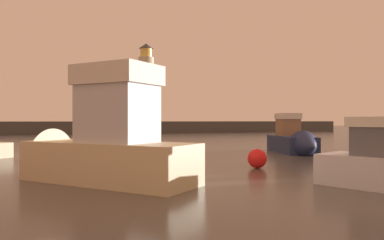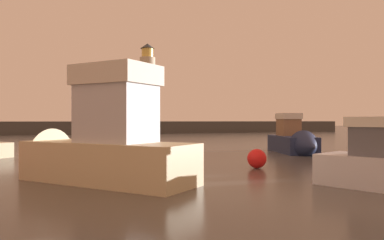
{
  "view_description": "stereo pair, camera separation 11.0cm",
  "coord_description": "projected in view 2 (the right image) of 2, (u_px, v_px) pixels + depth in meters",
  "views": [
    {
      "loc": [
        -6.48,
        -2.5,
        2.27
      ],
      "look_at": [
        0.84,
        17.96,
        2.3
      ],
      "focal_mm": 35.58,
      "sensor_mm": 36.0,
      "label": 1
    },
    {
      "loc": [
        -6.37,
        -2.54,
        2.27
      ],
      "look_at": [
        0.84,
        17.96,
        2.3
      ],
      "focal_mm": 35.58,
      "sensor_mm": 36.0,
      "label": 2
    }
  ],
  "objects": [
    {
      "name": "mooring_buoy",
      "position": [
        257.0,
        159.0,
        18.03
      ],
      "size": [
        0.91,
        0.91,
        0.91
      ],
      "primitive_type": "sphere",
      "color": "red",
      "rests_on": "ground_plane"
    },
    {
      "name": "motorboat_4",
      "position": [
        91.0,
        144.0,
        14.26
      ],
      "size": [
        7.26,
        7.88,
        4.56
      ],
      "color": "beige",
      "rests_on": "ground_plane"
    },
    {
      "name": "lighthouse",
      "position": [
        147.0,
        84.0,
        67.29
      ],
      "size": [
        2.75,
        2.75,
        13.83
      ],
      "color": "beige",
      "rests_on": "breakwater"
    },
    {
      "name": "breakwater",
      "position": [
        98.0,
        128.0,
        64.45
      ],
      "size": [
        94.41,
        4.77,
        2.11
      ],
      "primitive_type": "cube",
      "color": "#423F3D",
      "rests_on": "ground_plane"
    },
    {
      "name": "ground_plane",
      "position": [
        133.0,
        145.0,
        34.48
      ],
      "size": [
        220.0,
        220.0,
        0.0
      ],
      "primitive_type": "plane",
      "color": "#4C4742"
    },
    {
      "name": "motorboat_2",
      "position": [
        296.0,
        141.0,
        26.23
      ],
      "size": [
        3.74,
        7.08,
        3.15
      ],
      "color": "#1E284C",
      "rests_on": "ground_plane"
    }
  ]
}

